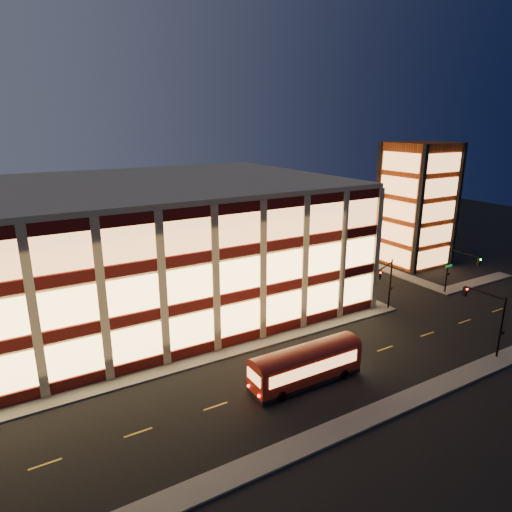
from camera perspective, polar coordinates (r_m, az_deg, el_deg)
ground at (r=42.14m, az=-6.22°, el=-13.36°), size 200.00×200.00×0.00m
sidewalk_office_south at (r=41.96m, az=-10.64°, el=-13.59°), size 54.00×2.00×0.15m
sidewalk_office_east at (r=66.37m, az=5.74°, el=-1.86°), size 2.00×30.00×0.15m
sidewalk_tower_south at (r=67.96m, az=25.70°, el=-3.03°), size 14.00×2.00×0.15m
sidewalk_tower_west at (r=73.19m, az=12.70°, el=-0.43°), size 2.00×30.00×0.15m
sidewalk_near at (r=32.73m, az=4.19°, el=-23.12°), size 100.00×2.00×0.15m
office_building at (r=53.53m, az=-16.94°, el=0.99°), size 50.45×30.45×14.50m
stair_tower at (r=72.08m, az=19.39°, el=6.08°), size 8.60×8.60×18.00m
traffic_signal_far at (r=52.76m, az=16.00°, el=-2.72°), size 3.79×1.87×6.00m
traffic_signal_right at (r=60.73m, az=23.97°, el=-1.02°), size 1.20×4.37×6.00m
traffic_signal_near at (r=47.41m, az=26.99°, el=-6.13°), size 0.32×4.45×6.00m
trolley_bus at (r=38.66m, az=6.26°, el=-13.15°), size 9.89×2.62×3.35m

